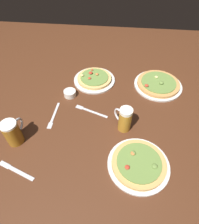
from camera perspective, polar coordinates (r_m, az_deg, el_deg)
ground_plane at (r=1.20m, az=0.00°, el=-1.12°), size 2.40×2.40×0.03m
pizza_plate_near at (r=1.01m, az=11.32°, el=-14.56°), size 0.30×0.30×0.05m
pizza_plate_far at (r=1.43m, az=16.68°, el=7.80°), size 0.33×0.33×0.05m
pizza_plate_side at (r=1.42m, az=-1.51°, el=9.60°), size 0.29×0.29×0.05m
beer_mug_dark at (r=1.08m, az=7.28°, el=-2.02°), size 0.10×0.11×0.15m
beer_mug_amber at (r=1.11m, az=-23.91°, el=-5.41°), size 0.08×0.14×0.15m
ramekin_sauce at (r=1.31m, az=-8.61°, el=5.40°), size 0.08×0.08×0.04m
fork_left at (r=1.21m, az=-2.60°, el=0.29°), size 0.21×0.09×0.01m
knife_right at (r=1.07m, az=-23.12°, el=-15.38°), size 0.20×0.09×0.01m
fork_spare at (r=1.21m, az=-13.17°, el=-1.04°), size 0.03×0.21×0.01m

